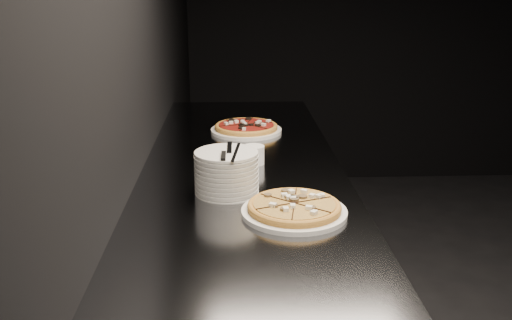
{
  "coord_description": "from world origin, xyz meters",
  "views": [
    {
      "loc": [
        -2.16,
        -1.97,
        1.59
      ],
      "look_at": [
        -2.08,
        0.04,
        0.95
      ],
      "focal_mm": 40.0,
      "sensor_mm": 36.0,
      "label": 1
    }
  ],
  "objects_px": {
    "pizza_tomato": "(246,128)",
    "plate_stack": "(227,172)",
    "ramekin": "(254,154)",
    "counter": "(244,282)",
    "pizza_mushroom": "(294,208)",
    "cutlery": "(229,152)"
  },
  "relations": [
    {
      "from": "pizza_tomato",
      "to": "ramekin",
      "type": "distance_m",
      "value": 0.47
    },
    {
      "from": "counter",
      "to": "ramekin",
      "type": "bearing_deg",
      "value": 61.89
    },
    {
      "from": "cutlery",
      "to": "pizza_mushroom",
      "type": "bearing_deg",
      "value": -41.89
    },
    {
      "from": "pizza_mushroom",
      "to": "ramekin",
      "type": "relative_size",
      "value": 4.49
    },
    {
      "from": "pizza_mushroom",
      "to": "pizza_tomato",
      "type": "height_order",
      "value": "same"
    },
    {
      "from": "plate_stack",
      "to": "ramekin",
      "type": "bearing_deg",
      "value": 71.64
    },
    {
      "from": "pizza_tomato",
      "to": "cutlery",
      "type": "relative_size",
      "value": 1.62
    },
    {
      "from": "pizza_tomato",
      "to": "plate_stack",
      "type": "relative_size",
      "value": 1.71
    },
    {
      "from": "pizza_tomato",
      "to": "ramekin",
      "type": "bearing_deg",
      "value": -88.01
    },
    {
      "from": "counter",
      "to": "plate_stack",
      "type": "relative_size",
      "value": 11.83
    },
    {
      "from": "cutlery",
      "to": "ramekin",
      "type": "height_order",
      "value": "cutlery"
    },
    {
      "from": "plate_stack",
      "to": "ramekin",
      "type": "relative_size",
      "value": 2.56
    },
    {
      "from": "plate_stack",
      "to": "ramekin",
      "type": "distance_m",
      "value": 0.32
    },
    {
      "from": "plate_stack",
      "to": "cutlery",
      "type": "xyz_separation_m",
      "value": [
        0.01,
        -0.02,
        0.07
      ]
    },
    {
      "from": "counter",
      "to": "ramekin",
      "type": "distance_m",
      "value": 0.5
    },
    {
      "from": "pizza_mushroom",
      "to": "pizza_tomato",
      "type": "relative_size",
      "value": 1.03
    },
    {
      "from": "pizza_mushroom",
      "to": "pizza_tomato",
      "type": "xyz_separation_m",
      "value": [
        -0.12,
        0.96,
        0.0
      ]
    },
    {
      "from": "counter",
      "to": "cutlery",
      "type": "xyz_separation_m",
      "value": [
        -0.05,
        -0.24,
        0.6
      ]
    },
    {
      "from": "ramekin",
      "to": "cutlery",
      "type": "bearing_deg",
      "value": -106.12
    },
    {
      "from": "counter",
      "to": "pizza_mushroom",
      "type": "height_order",
      "value": "pizza_mushroom"
    },
    {
      "from": "cutlery",
      "to": "ramekin",
      "type": "distance_m",
      "value": 0.34
    },
    {
      "from": "pizza_mushroom",
      "to": "ramekin",
      "type": "bearing_deg",
      "value": 101.67
    }
  ]
}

